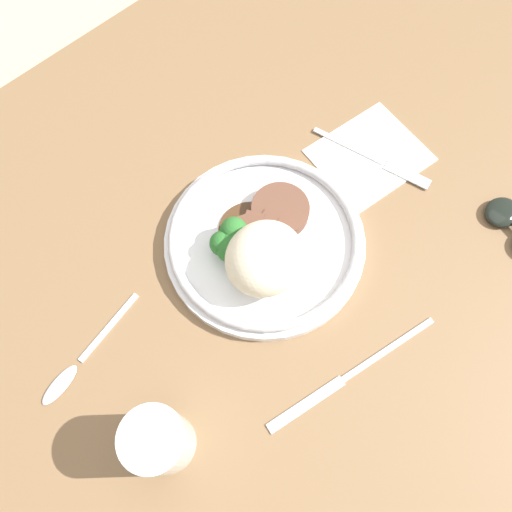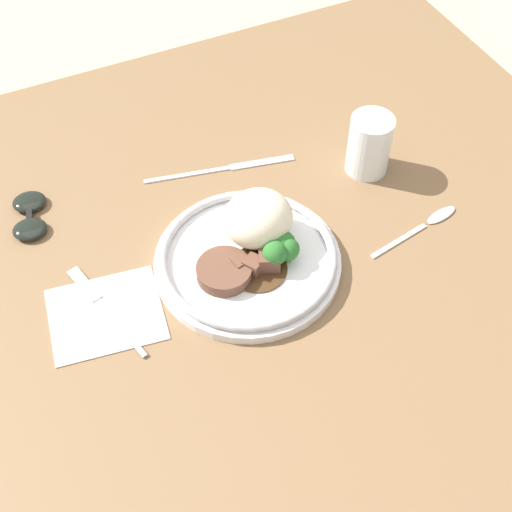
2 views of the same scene
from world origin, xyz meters
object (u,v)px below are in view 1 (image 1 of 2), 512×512
object	(u,v)px
plate	(263,244)
juice_glass	(160,441)
fork	(382,162)
knife	(347,377)
spoon	(73,370)

from	to	relation	value
plate	juice_glass	xyz separation A→B (m)	(0.23, 0.09, 0.02)
plate	fork	distance (m)	0.21
fork	knife	xyz separation A→B (m)	(0.25, 0.16, -0.00)
spoon	plate	bearing A→B (deg)	159.65
fork	knife	size ratio (longest dim) A/B	0.75
juice_glass	fork	xyz separation A→B (m)	(-0.44, -0.07, -0.04)
knife	fork	bearing A→B (deg)	-135.48
fork	spoon	xyz separation A→B (m)	(0.47, -0.06, -0.00)
knife	spoon	size ratio (longest dim) A/B	1.45
juice_glass	knife	world-z (taller)	juice_glass
fork	knife	world-z (taller)	fork
fork	spoon	world-z (taller)	same
knife	spoon	xyz separation A→B (m)	(0.22, -0.22, 0.00)
juice_glass	spoon	size ratio (longest dim) A/B	0.59
juice_glass	knife	xyz separation A→B (m)	(-0.19, 0.09, -0.04)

